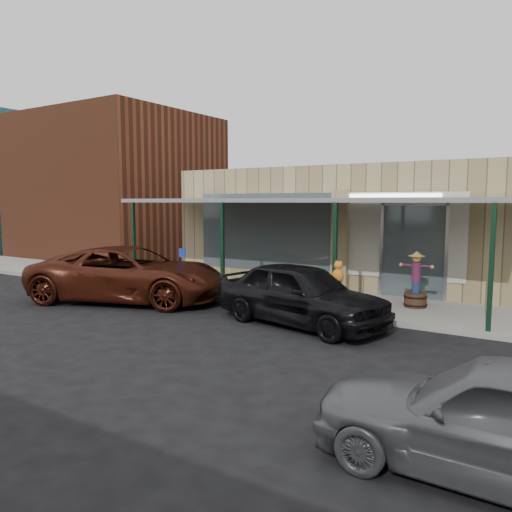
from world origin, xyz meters
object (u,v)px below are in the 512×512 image
Objects in this scene: barrel_scarecrow at (416,288)px; car_maroon at (130,274)px; handicap_sign at (182,264)px; barrel_pumpkin at (264,286)px; parked_sedan at (301,294)px.

barrel_scarecrow reaches higher than car_maroon.
barrel_scarecrow is 1.12× the size of handicap_sign.
barrel_pumpkin is 4.11m from car_maroon.
barrel_scarecrow reaches higher than parked_sedan.
barrel_pumpkin is 0.12× the size of car_maroon.
handicap_sign is at bearing -179.37° from barrel_scarecrow.
barrel_scarecrow is 3.52m from parked_sedan.
parked_sedan is at bearing -43.04° from barrel_pumpkin.
barrel_scarecrow is at bearing 7.29° from barrel_pumpkin.
barrel_scarecrow is at bearing 14.06° from handicap_sign.
handicap_sign is (-7.03, -1.45, 0.37)m from barrel_scarecrow.
car_maroon is (-0.73, -1.58, -0.20)m from handicap_sign.
parked_sedan reaches higher than barrel_pumpkin.
car_maroon reaches higher than barrel_pumpkin.
barrel_scarecrow is 8.33m from car_maroon.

